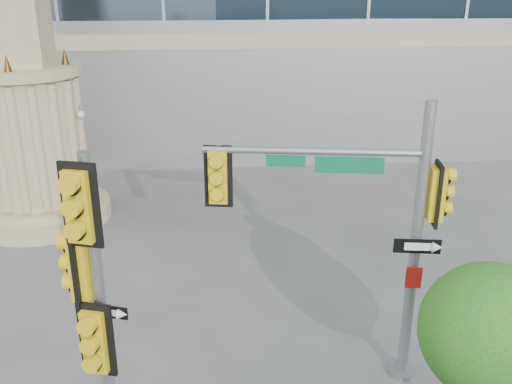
{
  "coord_description": "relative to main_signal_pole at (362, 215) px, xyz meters",
  "views": [
    {
      "loc": [
        -0.3,
        -9.09,
        7.74
      ],
      "look_at": [
        0.59,
        2.0,
        3.44
      ],
      "focal_mm": 40.0,
      "sensor_mm": 36.0,
      "label": 1
    }
  ],
  "objects": [
    {
      "name": "monument",
      "position": [
        -8.45,
        8.59,
        1.99
      ],
      "size": [
        4.4,
        4.4,
        16.6
      ],
      "color": "tan",
      "rests_on": "ground"
    },
    {
      "name": "street_tree",
      "position": [
        1.59,
        -2.2,
        -1.2
      ],
      "size": [
        2.27,
        2.22,
        3.54
      ],
      "color": "tan",
      "rests_on": "ground"
    },
    {
      "name": "main_signal_pole",
      "position": [
        0.0,
        0.0,
        0.0
      ],
      "size": [
        4.39,
        1.04,
        5.7
      ],
      "rotation": [
        0.0,
        0.0,
        -0.15
      ],
      "color": "slate",
      "rests_on": "ground"
    },
    {
      "name": "secondary_signal_pole",
      "position": [
        -4.7,
        -1.51,
        -0.42
      ],
      "size": [
        0.92,
        0.84,
        5.3
      ],
      "rotation": [
        0.0,
        0.0,
        -0.29
      ],
      "color": "slate",
      "rests_on": "ground"
    }
  ]
}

